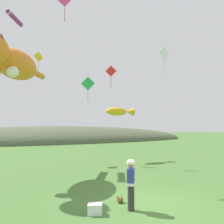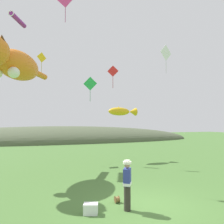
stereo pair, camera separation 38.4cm
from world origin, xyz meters
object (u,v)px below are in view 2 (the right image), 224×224
kite_diamond_white (166,53)px  kite_diamond_red (113,71)px  picnic_cooler (91,209)px  kite_giant_cat (14,64)px  kite_tube_streamer (18,20)px  kite_diamond_gold (42,58)px  kite_spool (117,199)px  festival_attendant (127,183)px  kite_fish_windsock (122,111)px  kite_diamond_green (90,84)px

kite_diamond_white → kite_diamond_red: bearing=132.1°
picnic_cooler → kite_giant_cat: (-3.10, 6.24, 6.38)m
kite_tube_streamer → kite_diamond_white: (9.99, -5.67, -3.37)m
picnic_cooler → kite_diamond_red: 11.74m
kite_giant_cat → kite_diamond_red: 7.36m
picnic_cooler → kite_diamond_red: (3.85, 8.59, 7.02)m
kite_tube_streamer → kite_diamond_gold: bearing=34.4°
picnic_cooler → kite_tube_streamer: size_ratio=0.26×
picnic_cooler → kite_spool: bearing=30.0°
kite_diamond_red → picnic_cooler: bearing=-114.1°
kite_diamond_gold → kite_diamond_white: size_ratio=0.89×
festival_attendant → kite_giant_cat: (-4.40, 6.36, 5.61)m
kite_tube_streamer → kite_diamond_white: kite_tube_streamer is taller
festival_attendant → kite_giant_cat: kite_giant_cat is taller
kite_diamond_red → festival_attendant: bearing=-106.3°
picnic_cooler → kite_diamond_red: bearing=65.9°
kite_spool → picnic_cooler: (-1.23, -0.71, 0.05)m
kite_fish_windsock → kite_giant_cat: bearing=-156.1°
kite_tube_streamer → kite_diamond_red: 8.69m
kite_diamond_white → kite_diamond_green: bearing=133.9°
kite_tube_streamer → kite_fish_windsock: bearing=-8.2°
kite_spool → picnic_cooler: bearing=-150.0°
kite_diamond_gold → kite_diamond_white: 10.71m
picnic_cooler → kite_diamond_white: size_ratio=0.28×
kite_diamond_gold → kite_diamond_green: bearing=-33.1°
picnic_cooler → kite_fish_windsock: 11.85m
kite_diamond_red → kite_diamond_white: 4.29m
kite_diamond_red → kite_diamond_gold: 6.74m
kite_diamond_gold → kite_fish_windsock: bearing=-20.9°
kite_diamond_gold → festival_attendant: bearing=-77.7°
kite_diamond_red → kite_spool: bearing=-108.4°
kite_tube_streamer → kite_diamond_red: kite_tube_streamer is taller
festival_attendant → kite_spool: size_ratio=6.77×
kite_tube_streamer → picnic_cooler: bearing=-73.4°
kite_diamond_gold → kite_giant_cat: bearing=-105.1°
kite_diamond_gold → picnic_cooler: bearing=-83.4°
kite_diamond_red → kite_giant_cat: bearing=-161.3°
kite_giant_cat → kite_diamond_green: (5.45, 3.71, -0.21)m
kite_fish_windsock → kite_diamond_green: bearing=179.1°
kite_diamond_green → kite_diamond_white: kite_diamond_white is taller
festival_attendant → kite_tube_streamer: bearing=112.3°
festival_attendant → kite_diamond_gold: kite_diamond_gold is taller
picnic_cooler → kite_diamond_white: (6.67, 5.46, 7.84)m
kite_giant_cat → kite_diamond_gold: bearing=74.9°
kite_diamond_red → kite_diamond_green: kite_diamond_red is taller
kite_fish_windsock → kite_diamond_green: size_ratio=1.29×
kite_diamond_green → kite_fish_windsock: bearing=-0.9°
kite_diamond_green → kite_diamond_gold: 5.17m
picnic_cooler → kite_diamond_green: 11.95m
kite_spool → kite_diamond_red: 10.91m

